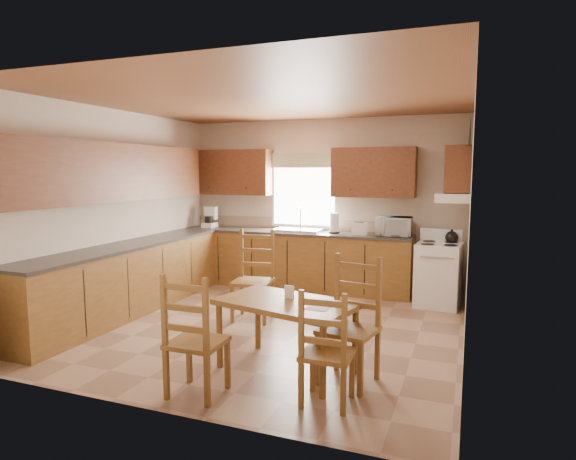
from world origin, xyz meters
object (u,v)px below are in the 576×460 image
(dining_table, at_px, (286,336))
(chair_far_left, at_px, (253,276))
(chair_near_left, at_px, (197,334))
(chair_near_right, at_px, (327,346))
(stove, at_px, (438,275))
(chair_far_right, at_px, (348,322))
(microwave, at_px, (394,226))

(dining_table, xyz_separation_m, chair_far_left, (-0.96, 1.32, 0.23))
(chair_near_left, distance_m, chair_near_right, 1.09)
(chair_near_left, relative_size, chair_far_left, 0.93)
(stove, xyz_separation_m, chair_far_right, (-0.59, -2.86, 0.12))
(stove, distance_m, chair_far_right, 2.93)
(chair_far_left, bearing_deg, chair_far_right, -48.78)
(stove, xyz_separation_m, dining_table, (-1.20, -2.81, -0.09))
(chair_far_left, relative_size, chair_far_right, 1.01)
(stove, height_order, chair_near_left, chair_near_left)
(stove, distance_m, chair_far_left, 2.63)
(chair_near_left, xyz_separation_m, chair_near_right, (1.07, 0.23, -0.05))
(microwave, bearing_deg, chair_far_right, -90.63)
(chair_near_left, height_order, chair_near_right, chair_near_left)
(stove, height_order, dining_table, stove)
(microwave, distance_m, chair_near_left, 3.99)
(chair_near_right, distance_m, chair_far_right, 0.45)
(chair_far_left, distance_m, chair_far_right, 2.08)
(microwave, relative_size, chair_far_left, 0.42)
(chair_far_left, height_order, chair_far_right, chair_far_left)
(dining_table, height_order, chair_near_right, chair_near_right)
(chair_far_right, bearing_deg, chair_near_right, -87.68)
(chair_near_left, bearing_deg, chair_near_right, -168.91)
(stove, bearing_deg, dining_table, -107.76)
(microwave, xyz_separation_m, dining_table, (-0.53, -3.09, -0.72))
(microwave, bearing_deg, chair_near_right, -91.84)
(microwave, bearing_deg, dining_table, -101.74)
(chair_near_left, bearing_deg, microwave, -106.69)
(microwave, xyz_separation_m, chair_far_left, (-1.48, -1.77, -0.50))
(chair_near_left, height_order, chair_far_right, chair_far_right)
(dining_table, relative_size, chair_far_left, 1.12)
(stove, xyz_separation_m, microwave, (-0.67, 0.28, 0.63))
(chair_near_left, xyz_separation_m, chair_far_left, (-0.43, 2.03, 0.04))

